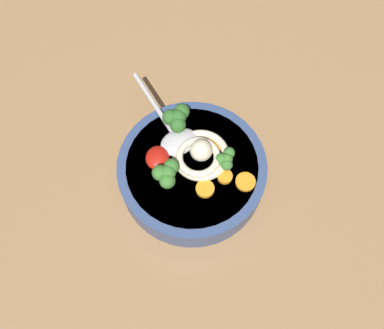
{
  "coord_description": "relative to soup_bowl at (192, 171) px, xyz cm",
  "views": [
    {
      "loc": [
        27.03,
        2.61,
        63.13
      ],
      "look_at": [
        1.39,
        1.21,
        9.35
      ],
      "focal_mm": 36.69,
      "sensor_mm": 36.0,
      "label": 1
    }
  ],
  "objects": [
    {
      "name": "carrot_slice_right",
      "position": [
        1.91,
        5.01,
        2.93
      ],
      "size": [
        2.29,
        2.29,
        0.75
      ],
      "primitive_type": "cylinder",
      "color": "orange",
      "rests_on": "soup_bowl"
    },
    {
      "name": "broccoli_floret_far",
      "position": [
        -0.31,
        5.02,
        4.26
      ],
      "size": [
        3.45,
        2.97,
        2.73
      ],
      "color": "#7A9E60",
      "rests_on": "soup_bowl"
    },
    {
      "name": "noodle_pile",
      "position": [
        -0.96,
        1.18,
        3.76
      ],
      "size": [
        9.64,
        9.45,
        3.87
      ],
      "color": "beige",
      "rests_on": "soup_bowl"
    },
    {
      "name": "broccoli_floret_rear",
      "position": [
        -6.67,
        -2.67,
        4.98
      ],
      "size": [
        4.89,
        4.21,
        3.87
      ],
      "color": "#7A9E60",
      "rests_on": "soup_bowl"
    },
    {
      "name": "carrot_slice_extra_a",
      "position": [
        4.01,
        2.14,
        2.88
      ],
      "size": [
        2.76,
        2.76,
        0.66
      ],
      "primitive_type": "cylinder",
      "color": "orange",
      "rests_on": "soup_bowl"
    },
    {
      "name": "carrot_slice_beside_chili",
      "position": [
        2.55,
        8.08,
        2.83
      ],
      "size": [
        3.0,
        3.0,
        0.55
      ],
      "primitive_type": "cylinder",
      "color": "orange",
      "rests_on": "soup_bowl"
    },
    {
      "name": "carrot_slice_center",
      "position": [
        -3.31,
        3.21,
        2.84
      ],
      "size": [
        2.56,
        2.56,
        0.58
      ],
      "primitive_type": "cylinder",
      "color": "orange",
      "rests_on": "soup_bowl"
    },
    {
      "name": "soup_bowl",
      "position": [
        0.0,
        0.0,
        0.0
      ],
      "size": [
        23.02,
        23.02,
        5.28
      ],
      "color": "#334775",
      "rests_on": "table_slab"
    },
    {
      "name": "broccoli_floret_beside_noodles",
      "position": [
        2.68,
        -3.51,
        4.83
      ],
      "size": [
        4.6,
        3.96,
        3.63
      ],
      "color": "#7A9E60",
      "rests_on": "soup_bowl"
    },
    {
      "name": "soup_spoon",
      "position": [
        -4.52,
        -2.98,
        3.35
      ],
      "size": [
        16.23,
        12.31,
        1.6
      ],
      "rotation": [
        0.0,
        0.0,
        3.72
      ],
      "color": "#B7B7BC",
      "rests_on": "soup_bowl"
    },
    {
      "name": "table_slab",
      "position": [
        -1.39,
        -1.21,
        -4.76
      ],
      "size": [
        113.18,
        113.18,
        4.07
      ],
      "primitive_type": "cube",
      "color": "#936D47",
      "rests_on": "ground"
    },
    {
      "name": "chili_sauce_dollop",
      "position": [
        -0.42,
        -5.25,
        3.45
      ],
      "size": [
        3.98,
        3.58,
        1.79
      ],
      "primitive_type": "ellipsoid",
      "color": "#B2190F",
      "rests_on": "soup_bowl"
    }
  ]
}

